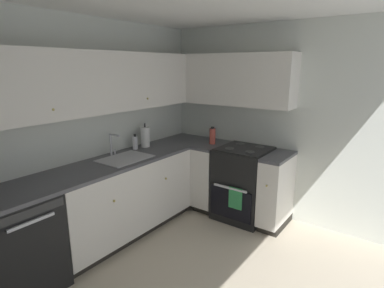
{
  "coord_description": "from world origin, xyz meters",
  "views": [
    {
      "loc": [
        -1.75,
        -1.36,
        1.89
      ],
      "look_at": [
        1.0,
        0.66,
        1.04
      ],
      "focal_mm": 29.06,
      "sensor_mm": 36.0,
      "label": 1
    }
  ],
  "objects_px": {
    "oven_range": "(243,183)",
    "paper_towel_roll": "(145,137)",
    "soap_bottle": "(135,143)",
    "oil_bottle": "(212,136)",
    "dishwasher": "(17,245)"
  },
  "relations": [
    {
      "from": "oven_range",
      "to": "paper_towel_roll",
      "type": "xyz_separation_m",
      "value": [
        -0.65,
        1.07,
        0.57
      ]
    },
    {
      "from": "oven_range",
      "to": "paper_towel_roll",
      "type": "distance_m",
      "value": 1.37
    },
    {
      "from": "soap_bottle",
      "to": "oil_bottle",
      "type": "relative_size",
      "value": 0.83
    },
    {
      "from": "paper_towel_roll",
      "to": "oven_range",
      "type": "bearing_deg",
      "value": -58.81
    },
    {
      "from": "dishwasher",
      "to": "paper_towel_roll",
      "type": "xyz_separation_m",
      "value": [
        1.72,
        0.16,
        0.59
      ]
    },
    {
      "from": "paper_towel_roll",
      "to": "oil_bottle",
      "type": "xyz_separation_m",
      "value": [
        0.63,
        -0.6,
        -0.02
      ]
    },
    {
      "from": "soap_bottle",
      "to": "oil_bottle",
      "type": "bearing_deg",
      "value": -38.48
    },
    {
      "from": "oven_range",
      "to": "paper_towel_roll",
      "type": "height_order",
      "value": "paper_towel_roll"
    },
    {
      "from": "soap_bottle",
      "to": "paper_towel_roll",
      "type": "xyz_separation_m",
      "value": [
        0.16,
        -0.02,
        0.04
      ]
    },
    {
      "from": "paper_towel_roll",
      "to": "oil_bottle",
      "type": "bearing_deg",
      "value": -43.87
    },
    {
      "from": "oven_range",
      "to": "oil_bottle",
      "type": "distance_m",
      "value": 0.72
    },
    {
      "from": "paper_towel_roll",
      "to": "oil_bottle",
      "type": "distance_m",
      "value": 0.87
    },
    {
      "from": "soap_bottle",
      "to": "oil_bottle",
      "type": "height_order",
      "value": "oil_bottle"
    },
    {
      "from": "dishwasher",
      "to": "oil_bottle",
      "type": "relative_size",
      "value": 3.81
    },
    {
      "from": "dishwasher",
      "to": "oven_range",
      "type": "height_order",
      "value": "oven_range"
    }
  ]
}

